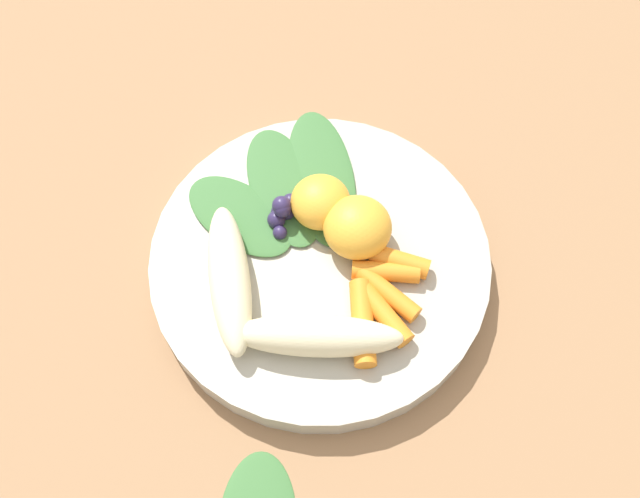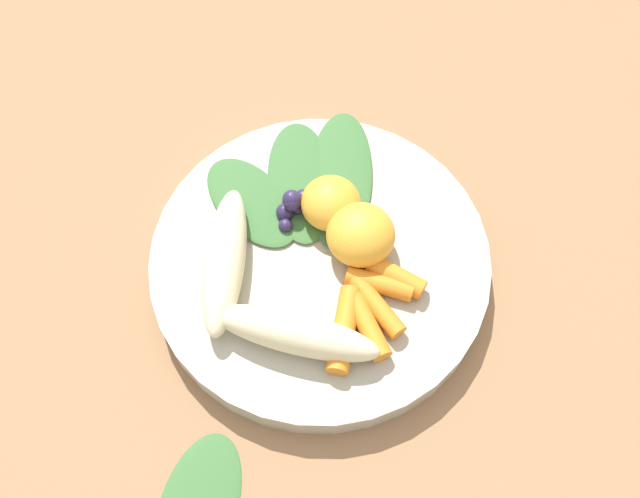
{
  "view_description": "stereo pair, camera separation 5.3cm",
  "coord_description": "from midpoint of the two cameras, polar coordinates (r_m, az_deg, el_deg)",
  "views": [
    {
      "loc": [
        -0.22,
        -0.12,
        0.51
      ],
      "look_at": [
        0.0,
        0.0,
        0.04
      ],
      "focal_mm": 39.08,
      "sensor_mm": 36.0,
      "label": 1
    },
    {
      "loc": [
        -0.19,
        -0.16,
        0.51
      ],
      "look_at": [
        0.0,
        0.0,
        0.04
      ],
      "focal_mm": 39.08,
      "sensor_mm": 36.0,
      "label": 2
    }
  ],
  "objects": [
    {
      "name": "kale_leaf_right",
      "position": [
        0.57,
        1.09,
        5.36
      ],
      "size": [
        0.12,
        0.12,
        0.0
      ],
      "primitive_type": "ellipsoid",
      "rotation": [
        0.0,
        0.0,
        7.09
      ],
      "color": "#3D7038",
      "rests_on": "bowl"
    },
    {
      "name": "kale_leaf_rear",
      "position": [
        0.56,
        -2.65,
        3.95
      ],
      "size": [
        0.07,
        0.11,
        0.0
      ],
      "primitive_type": "ellipsoid",
      "rotation": [
        0.0,
        0.0,
        7.66
      ],
      "color": "#3D7038",
      "rests_on": "bowl"
    },
    {
      "name": "blueberry_pile",
      "position": [
        0.55,
        0.45,
        3.29
      ],
      "size": [
        0.04,
        0.02,
        0.03
      ],
      "color": "#2D234C",
      "rests_on": "bowl"
    },
    {
      "name": "ground_plane",
      "position": [
        0.56,
        2.69,
        -1.93
      ],
      "size": [
        2.4,
        2.4,
        0.0
      ],
      "primitive_type": "plane",
      "color": "#99704C"
    },
    {
      "name": "kale_leaf_left",
      "position": [
        0.57,
        4.32,
        5.58
      ],
      "size": [
        0.14,
        0.12,
        0.0
      ],
      "primitive_type": "ellipsoid",
      "rotation": [
        0.0,
        0.0,
        6.93
      ],
      "color": "#3D7038",
      "rests_on": "bowl"
    },
    {
      "name": "orange_segment_near",
      "position": [
        0.54,
        3.69,
        3.52
      ],
      "size": [
        0.05,
        0.05,
        0.04
      ],
      "primitive_type": "ellipsoid",
      "color": "#F4A833",
      "rests_on": "bowl"
    },
    {
      "name": "bowl",
      "position": [
        0.55,
        2.75,
        -1.36
      ],
      "size": [
        0.27,
        0.27,
        0.03
      ],
      "primitive_type": "cylinder",
      "color": "#B2AD9E",
      "rests_on": "ground_plane"
    },
    {
      "name": "carrot_front",
      "position": [
        0.51,
        5.0,
        -6.9
      ],
      "size": [
        0.06,
        0.05,
        0.02
      ],
      "primitive_type": "cylinder",
      "rotation": [
        0.0,
        1.57,
        3.67
      ],
      "color": "orange",
      "rests_on": "bowl"
    },
    {
      "name": "carrot_rear",
      "position": [
        0.52,
        7.78,
        -3.14
      ],
      "size": [
        0.03,
        0.05,
        0.01
      ],
      "primitive_type": "cylinder",
      "rotation": [
        0.0,
        1.57,
        5.12
      ],
      "color": "orange",
      "rests_on": "bowl"
    },
    {
      "name": "orange_segment_far",
      "position": [
        0.53,
        6.22,
        0.9
      ],
      "size": [
        0.05,
        0.05,
        0.04
      ],
      "primitive_type": "ellipsoid",
      "color": "#F4A833",
      "rests_on": "bowl"
    },
    {
      "name": "carrot_mid_left",
      "position": [
        0.51,
        6.82,
        -6.45
      ],
      "size": [
        0.04,
        0.06,
        0.02
      ],
      "primitive_type": "cylinder",
      "rotation": [
        0.0,
        1.57,
        4.26
      ],
      "color": "orange",
      "rests_on": "bowl"
    },
    {
      "name": "carrot_mid_right",
      "position": [
        0.52,
        7.55,
        -4.89
      ],
      "size": [
        0.03,
        0.06,
        0.01
      ],
      "primitive_type": "cylinder",
      "rotation": [
        0.0,
        1.57,
        4.47
      ],
      "color": "orange",
      "rests_on": "bowl"
    },
    {
      "name": "banana_peeled_left",
      "position": [
        0.5,
        1.02,
        -7.2
      ],
      "size": [
        0.08,
        0.12,
        0.03
      ],
      "primitive_type": "ellipsoid",
      "rotation": [
        0.0,
        0.0,
        5.17
      ],
      "color": "beige",
      "rests_on": "bowl"
    },
    {
      "name": "banana_peeled_right",
      "position": [
        0.52,
        -4.94,
        -1.22
      ],
      "size": [
        0.12,
        0.1,
        0.03
      ],
      "primitive_type": "ellipsoid",
      "rotation": [
        0.0,
        0.0,
        3.79
      ],
      "color": "beige",
      "rests_on": "bowl"
    },
    {
      "name": "carrot_small",
      "position": [
        0.53,
        9.11,
        -2.53
      ],
      "size": [
        0.02,
        0.05,
        0.02
      ],
      "primitive_type": "cylinder",
      "rotation": [
        0.0,
        1.57,
        4.87
      ],
      "color": "orange",
      "rests_on": "bowl"
    }
  ]
}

